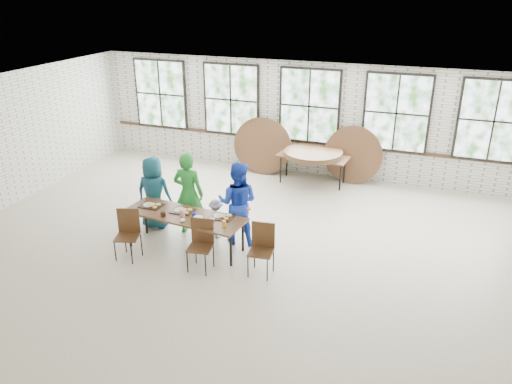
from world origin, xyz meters
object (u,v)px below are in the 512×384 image
chair_near_left (128,229)px  storage_table (313,158)px  dining_table (185,217)px  chair_near_right (201,240)px

chair_near_left → storage_table: size_ratio=0.51×
dining_table → storage_table: same height
storage_table → chair_near_right: bearing=-95.2°
chair_near_right → chair_near_left: bearing=175.0°
chair_near_left → chair_near_right: same height
chair_near_left → storage_table: (2.34, 4.87, 0.13)m
chair_near_left → chair_near_right: (1.48, 0.10, 0.00)m
dining_table → chair_near_right: (0.60, -0.51, -0.13)m
dining_table → chair_near_right: size_ratio=2.60×
storage_table → dining_table: bearing=-103.9°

